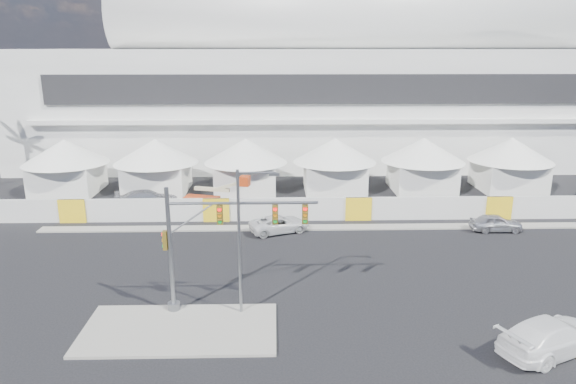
{
  "coord_description": "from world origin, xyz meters",
  "views": [
    {
      "loc": [
        -0.96,
        -26.8,
        14.13
      ],
      "look_at": [
        -0.07,
        10.0,
        3.78
      ],
      "focal_mm": 32.0,
      "sensor_mm": 36.0,
      "label": 1
    }
  ],
  "objects_px": {
    "pickup_curb": "(279,224)",
    "boom_lift": "(208,198)",
    "pickup_near": "(552,336)",
    "lot_car_c": "(148,199)",
    "sedan_silver": "(496,223)",
    "traffic_mast": "(204,244)",
    "streetlight_median": "(243,233)"
  },
  "relations": [
    {
      "from": "pickup_curb",
      "to": "pickup_near",
      "type": "xyz_separation_m",
      "value": [
        12.96,
        -17.04,
        0.19
      ]
    },
    {
      "from": "pickup_near",
      "to": "lot_car_c",
      "type": "distance_m",
      "value": 34.41
    },
    {
      "from": "sedan_silver",
      "to": "boom_lift",
      "type": "bearing_deg",
      "value": 74.69
    },
    {
      "from": "pickup_near",
      "to": "sedan_silver",
      "type": "bearing_deg",
      "value": -39.41
    },
    {
      "from": "sedan_silver",
      "to": "pickup_curb",
      "type": "xyz_separation_m",
      "value": [
        -17.33,
        0.19,
        -0.03
      ]
    },
    {
      "from": "pickup_curb",
      "to": "lot_car_c",
      "type": "height_order",
      "value": "lot_car_c"
    },
    {
      "from": "lot_car_c",
      "to": "boom_lift",
      "type": "xyz_separation_m",
      "value": [
        5.48,
        0.14,
        0.03
      ]
    },
    {
      "from": "pickup_near",
      "to": "traffic_mast",
      "type": "xyz_separation_m",
      "value": [
        -17.1,
        4.34,
        3.16
      ]
    },
    {
      "from": "boom_lift",
      "to": "pickup_near",
      "type": "bearing_deg",
      "value": -35.91
    },
    {
      "from": "pickup_near",
      "to": "lot_car_c",
      "type": "xyz_separation_m",
      "value": [
        -24.93,
        23.72,
        -0.03
      ]
    },
    {
      "from": "sedan_silver",
      "to": "pickup_near",
      "type": "height_order",
      "value": "pickup_near"
    },
    {
      "from": "sedan_silver",
      "to": "pickup_curb",
      "type": "bearing_deg",
      "value": 90.45
    },
    {
      "from": "sedan_silver",
      "to": "boom_lift",
      "type": "height_order",
      "value": "boom_lift"
    },
    {
      "from": "pickup_near",
      "to": "streetlight_median",
      "type": "height_order",
      "value": "streetlight_median"
    },
    {
      "from": "sedan_silver",
      "to": "streetlight_median",
      "type": "xyz_separation_m",
      "value": [
        -19.31,
        -12.85,
        4.07
      ]
    },
    {
      "from": "pickup_curb",
      "to": "boom_lift",
      "type": "height_order",
      "value": "boom_lift"
    },
    {
      "from": "pickup_near",
      "to": "pickup_curb",
      "type": "bearing_deg",
      "value": 12.38
    },
    {
      "from": "sedan_silver",
      "to": "lot_car_c",
      "type": "relative_size",
      "value": 0.71
    },
    {
      "from": "sedan_silver",
      "to": "traffic_mast",
      "type": "xyz_separation_m",
      "value": [
        -21.47,
        -12.51,
        3.32
      ]
    },
    {
      "from": "streetlight_median",
      "to": "pickup_near",
      "type": "bearing_deg",
      "value": -14.99
    },
    {
      "from": "sedan_silver",
      "to": "pickup_curb",
      "type": "height_order",
      "value": "sedan_silver"
    },
    {
      "from": "lot_car_c",
      "to": "boom_lift",
      "type": "distance_m",
      "value": 5.49
    },
    {
      "from": "pickup_curb",
      "to": "pickup_near",
      "type": "distance_m",
      "value": 21.41
    },
    {
      "from": "traffic_mast",
      "to": "sedan_silver",
      "type": "bearing_deg",
      "value": 30.24
    },
    {
      "from": "traffic_mast",
      "to": "boom_lift",
      "type": "distance_m",
      "value": 19.91
    },
    {
      "from": "traffic_mast",
      "to": "streetlight_median",
      "type": "xyz_separation_m",
      "value": [
        2.16,
        -0.34,
        0.75
      ]
    },
    {
      "from": "lot_car_c",
      "to": "pickup_near",
      "type": "bearing_deg",
      "value": -148.49
    },
    {
      "from": "pickup_near",
      "to": "lot_car_c",
      "type": "relative_size",
      "value": 1.04
    },
    {
      "from": "sedan_silver",
      "to": "traffic_mast",
      "type": "bearing_deg",
      "value": 121.32
    },
    {
      "from": "traffic_mast",
      "to": "pickup_near",
      "type": "bearing_deg",
      "value": -14.24
    },
    {
      "from": "pickup_near",
      "to": "streetlight_median",
      "type": "bearing_deg",
      "value": 50.13
    },
    {
      "from": "pickup_near",
      "to": "traffic_mast",
      "type": "relative_size",
      "value": 0.71
    }
  ]
}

